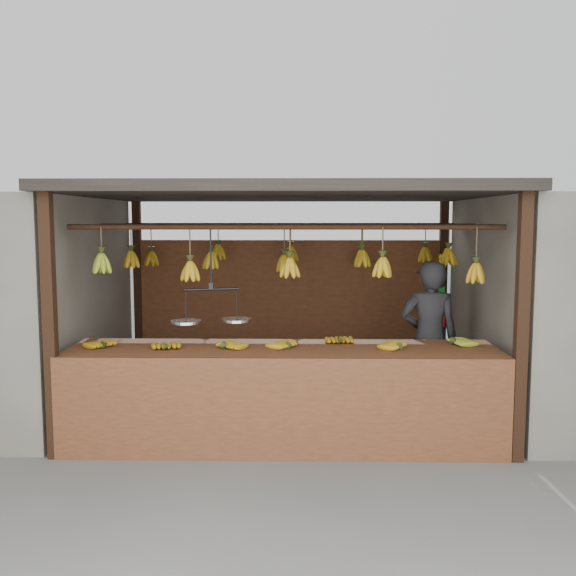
{
  "coord_description": "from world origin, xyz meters",
  "views": [
    {
      "loc": [
        0.13,
        -6.86,
        2.07
      ],
      "look_at": [
        0.0,
        0.3,
        1.3
      ],
      "focal_mm": 40.0,
      "sensor_mm": 36.0,
      "label": 1
    }
  ],
  "objects": [
    {
      "name": "vendor",
      "position": [
        1.49,
        -0.23,
        0.82
      ],
      "size": [
        0.62,
        0.43,
        1.65
      ],
      "primitive_type": "imported",
      "rotation": [
        0.0,
        0.0,
        3.09
      ],
      "color": "#262628",
      "rests_on": "ground"
    },
    {
      "name": "balance_scale",
      "position": [
        -0.69,
        -1.0,
        1.18
      ],
      "size": [
        0.73,
        0.39,
        0.88
      ],
      "color": "black",
      "rests_on": "ground"
    },
    {
      "name": "bag_bundles",
      "position": [
        1.94,
        1.35,
        1.01
      ],
      "size": [
        0.08,
        0.26,
        1.29
      ],
      "color": "yellow",
      "rests_on": "ground"
    },
    {
      "name": "stall",
      "position": [
        0.0,
        0.33,
        1.97
      ],
      "size": [
        4.3,
        3.3,
        2.4
      ],
      "color": "black",
      "rests_on": "ground"
    },
    {
      "name": "counter",
      "position": [
        -0.02,
        -1.24,
        0.72
      ],
      "size": [
        3.93,
        0.89,
        0.96
      ],
      "color": "brown",
      "rests_on": "ground"
    },
    {
      "name": "ground",
      "position": [
        0.0,
        0.0,
        0.0
      ],
      "size": [
        80.0,
        80.0,
        0.0
      ],
      "primitive_type": "plane",
      "color": "#5B5B57"
    },
    {
      "name": "hanging_bananas",
      "position": [
        0.01,
        0.0,
        1.63
      ],
      "size": [
        3.6,
        2.23,
        0.37
      ],
      "color": "#92A523",
      "rests_on": "ground"
    }
  ]
}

